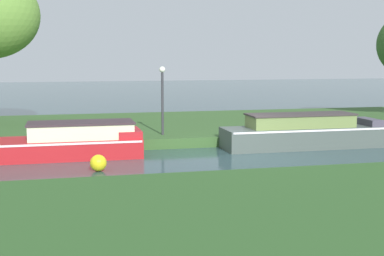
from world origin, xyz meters
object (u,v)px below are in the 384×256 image
mooring_post_near (256,124)px  mooring_post_far (73,131)px  lamp_post (162,92)px  channel_buoy (98,163)px  red_barge (76,141)px  slate_narrowboat (303,133)px

mooring_post_near → mooring_post_far: size_ratio=1.11×
lamp_post → channel_buoy: lamp_post is taller
red_barge → lamp_post: bearing=29.3°
slate_narrowboat → mooring_post_near: bearing=141.2°
lamp_post → mooring_post_far: size_ratio=3.65×
mooring_post_near → slate_narrowboat: bearing=-38.8°
mooring_post_far → channel_buoy: mooring_post_far is taller
mooring_post_far → red_barge: bearing=-86.5°
red_barge → slate_narrowboat: slate_narrowboat is taller
red_barge → mooring_post_far: bearing=93.5°
red_barge → mooring_post_far: size_ratio=6.57×
mooring_post_near → channel_buoy: size_ratio=1.60×
lamp_post → mooring_post_far: lamp_post is taller
channel_buoy → lamp_post: bearing=58.1°
red_barge → mooring_post_near: 7.29m
red_barge → mooring_post_near: (7.18, 1.20, 0.26)m
mooring_post_near → mooring_post_far: (-7.25, 0.00, -0.04)m
lamp_post → mooring_post_near: size_ratio=3.31×
red_barge → channel_buoy: 2.74m
lamp_post → mooring_post_near: bearing=-11.5°
lamp_post → channel_buoy: (-2.87, -4.60, -1.88)m
slate_narrowboat → mooring_post_far: slate_narrowboat is taller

